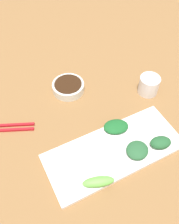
{
  "coord_description": "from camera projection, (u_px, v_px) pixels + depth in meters",
  "views": [
    {
      "loc": [
        0.43,
        -0.21,
        0.66
      ],
      "look_at": [
        -0.0,
        0.01,
        0.05
      ],
      "focal_mm": 40.2,
      "sensor_mm": 36.0,
      "label": 1
    }
  ],
  "objects": [
    {
      "name": "tabletop",
      "position": [
        88.0,
        122.0,
        0.81
      ],
      "size": [
        2.1,
        2.1,
        0.02
      ],
      "primitive_type": "cube",
      "color": "brown",
      "rests_on": "ground"
    },
    {
      "name": "broccoli_leafy_2",
      "position": [
        137.0,
        150.0,
        0.7
      ],
      "size": [
        0.08,
        0.08,
        0.02
      ],
      "primitive_type": "ellipsoid",
      "rotation": [
        0.0,
        0.0,
        0.31
      ],
      "color": "#265831",
      "rests_on": "serving_plate"
    },
    {
      "name": "broccoli_leafy_0",
      "position": [
        116.0,
        127.0,
        0.76
      ],
      "size": [
        0.08,
        0.09,
        0.02
      ],
      "primitive_type": "ellipsoid",
      "rotation": [
        0.0,
        0.0,
        -0.32
      ],
      "color": "#195C27",
      "rests_on": "serving_plate"
    },
    {
      "name": "broccoli_stalk_3",
      "position": [
        98.0,
        182.0,
        0.64
      ],
      "size": [
        0.05,
        0.09,
        0.02
      ],
      "primitive_type": "ellipsoid",
      "rotation": [
        0.0,
        0.0,
        -0.33
      ],
      "color": "#66B447",
      "rests_on": "serving_plate"
    },
    {
      "name": "broccoli_leafy_1",
      "position": [
        161.0,
        143.0,
        0.72
      ],
      "size": [
        0.06,
        0.07,
        0.03
      ],
      "primitive_type": "ellipsoid",
      "rotation": [
        0.0,
        0.0,
        -0.28
      ],
      "color": "#22562D",
      "rests_on": "serving_plate"
    },
    {
      "name": "tea_cup",
      "position": [
        149.0,
        85.0,
        0.85
      ],
      "size": [
        0.07,
        0.07,
        0.06
      ],
      "primitive_type": "cylinder",
      "color": "white",
      "rests_on": "tabletop"
    },
    {
      "name": "sauce_bowl",
      "position": [
        69.0,
        86.0,
        0.87
      ],
      "size": [
        0.11,
        0.11,
        0.03
      ],
      "color": "silver",
      "rests_on": "tabletop"
    },
    {
      "name": "serving_plate",
      "position": [
        114.0,
        151.0,
        0.72
      ],
      "size": [
        0.17,
        0.4,
        0.01
      ],
      "primitive_type": "cube",
      "color": "white",
      "rests_on": "tabletop"
    }
  ]
}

